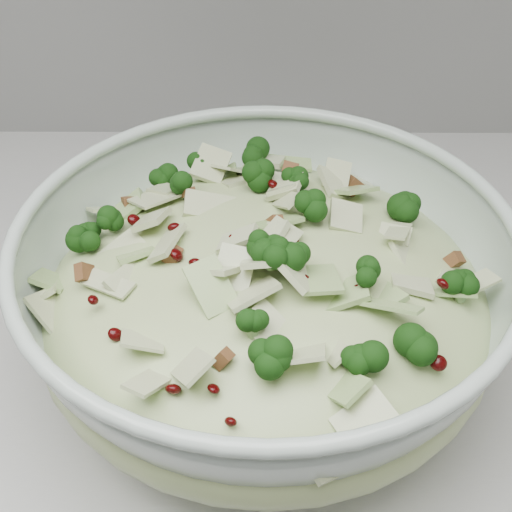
# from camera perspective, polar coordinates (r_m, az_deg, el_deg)

# --- Properties ---
(mixing_bowl) EXTENTS (0.44, 0.44, 0.14)m
(mixing_bowl) POSITION_cam_1_polar(r_m,az_deg,el_deg) (0.52, 0.77, -3.70)
(mixing_bowl) COLOR #AEC0B3
(mixing_bowl) RESTS_ON counter
(salad) EXTENTS (0.39, 0.39, 0.14)m
(salad) POSITION_cam_1_polar(r_m,az_deg,el_deg) (0.51, 0.79, -1.82)
(salad) COLOR #AFBD81
(salad) RESTS_ON mixing_bowl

